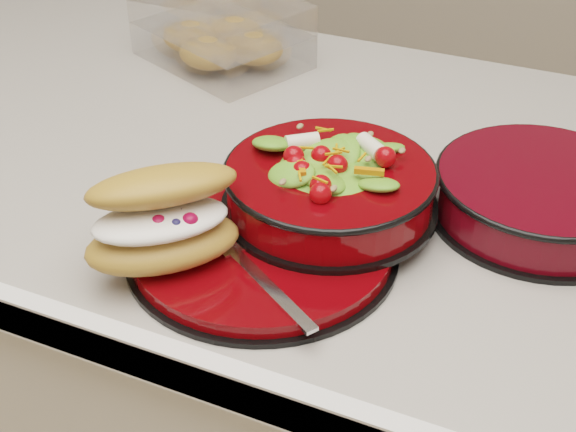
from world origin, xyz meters
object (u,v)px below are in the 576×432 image
at_px(pastry_box, 222,34).
at_px(salad_bowl, 330,179).
at_px(dinner_plate, 263,246).
at_px(croissant, 164,220).
at_px(island_counter, 236,381).
at_px(fork, 256,275).
at_px(extra_bowl, 542,194).

bearing_deg(pastry_box, salad_bowl, -24.52).
bearing_deg(dinner_plate, croissant, -138.07).
bearing_deg(pastry_box, croissant, -45.08).
bearing_deg(island_counter, dinner_plate, -52.95).
bearing_deg(croissant, pastry_box, 69.89).
xyz_separation_m(island_counter, croissant, (0.08, -0.27, 0.51)).
distance_m(croissant, pastry_box, 0.51).
bearing_deg(salad_bowl, fork, -98.58).
bearing_deg(fork, croissant, 127.14).
xyz_separation_m(fork, extra_bowl, (0.22, 0.24, 0.01)).
relative_size(dinner_plate, croissant, 1.60).
xyz_separation_m(salad_bowl, extra_bowl, (0.20, 0.10, -0.03)).
distance_m(pastry_box, extra_bowl, 0.56).
height_order(croissant, extra_bowl, croissant).
height_order(fork, pastry_box, pastry_box).
distance_m(salad_bowl, pastry_box, 0.45).
bearing_deg(extra_bowl, fork, -133.11).
height_order(dinner_plate, salad_bowl, salad_bowl).
bearing_deg(island_counter, extra_bowl, -2.63).
distance_m(croissant, extra_bowl, 0.40).
bearing_deg(extra_bowl, dinner_plate, -143.27).
bearing_deg(dinner_plate, island_counter, 127.05).
bearing_deg(fork, dinner_plate, 52.48).
height_order(island_counter, dinner_plate, dinner_plate).
bearing_deg(dinner_plate, salad_bowl, 62.43).
bearing_deg(fork, pastry_box, 63.70).
bearing_deg(salad_bowl, extra_bowl, 27.05).
distance_m(dinner_plate, pastry_box, 0.49).
xyz_separation_m(croissant, fork, (0.09, 0.01, -0.04)).
height_order(island_counter, croissant, croissant).
bearing_deg(croissant, dinner_plate, -0.08).
distance_m(croissant, fork, 0.10).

